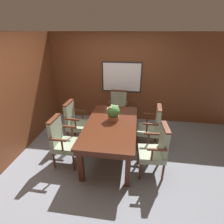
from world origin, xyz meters
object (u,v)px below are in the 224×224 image
Objects in this scene: dining_table at (111,128)px; chair_right_far at (152,125)px; chair_right_near at (156,149)px; chair_head_far at (118,108)px; potted_plant at (113,113)px; chair_left_far at (75,121)px; chair_left_near at (62,140)px.

chair_right_far is (0.86, 0.42, -0.10)m from dining_table.
chair_head_far is (-0.89, 1.73, 0.00)m from chair_right_near.
potted_plant is at bearing -129.63° from chair_right_near.
chair_left_far and chair_head_far have the same top height.
chair_head_far is at bearing -157.03° from chair_right_near.
chair_right_near and chair_head_far have the same top height.
chair_head_far is 1.17m from potted_plant.
chair_head_far is at bearing 91.36° from potted_plant.
chair_head_far is 2.94× the size of potted_plant.
chair_head_far and chair_right_far have the same top height.
chair_right_far is 1.00× the size of chair_left_near.
chair_head_far and chair_left_near have the same top height.
dining_table is 1.85× the size of chair_head_far.
dining_table is at bearing -87.20° from chair_head_far.
chair_left_far is 2.94× the size of potted_plant.
dining_table is 0.99m from chair_left_near.
chair_left_near is (-1.79, 0.03, 0.00)m from chair_right_near.
chair_left_near is (-0.90, -0.40, -0.10)m from dining_table.
chair_right_near and chair_left_near have the same top height.
chair_left_far and chair_right_near have the same top height.
chair_head_far is 1.00× the size of chair_left_near.
dining_table is 1.85× the size of chair_left_near.
potted_plant is at bearing -100.35° from chair_left_far.
potted_plant is at bearing -71.19° from chair_right_far.
chair_right_near reaches higher than dining_table.
potted_plant is (0.02, 0.19, 0.26)m from dining_table.
potted_plant is (0.92, 0.58, 0.37)m from chair_left_near.
chair_right_near is at bearing 5.04° from chair_right_far.
chair_left_far reaches higher than dining_table.
chair_left_near is at bearing -147.67° from potted_plant.
chair_head_far is 1.92m from chair_left_near.
chair_right_near is 1.00× the size of chair_head_far.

